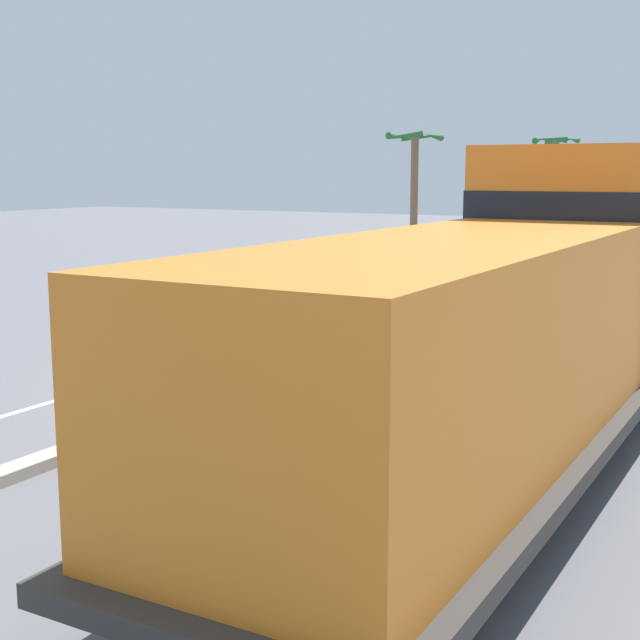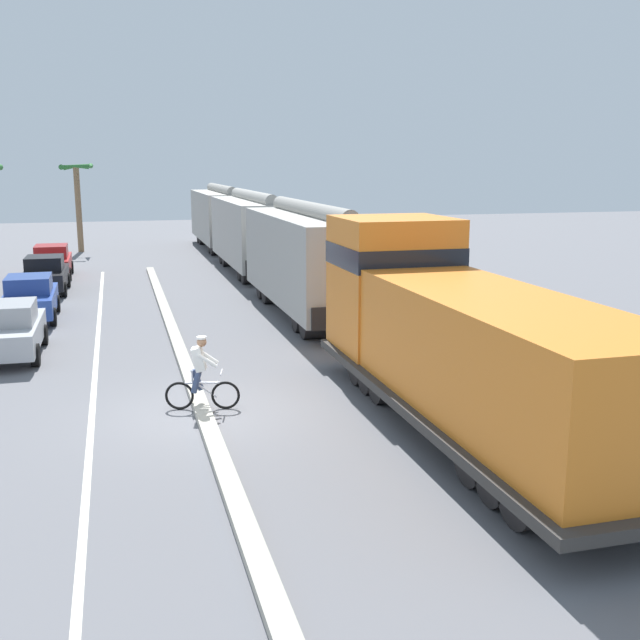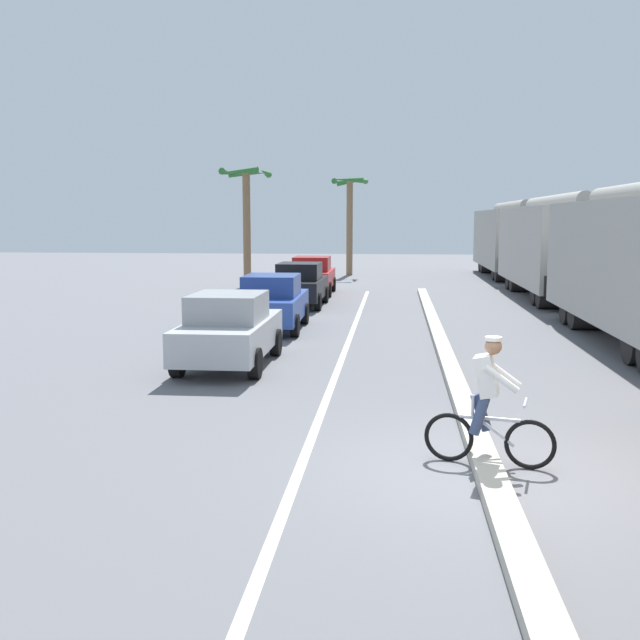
{
  "view_description": "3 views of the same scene",
  "coord_description": "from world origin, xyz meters",
  "views": [
    {
      "loc": [
        8.63,
        -12.82,
        3.81
      ],
      "look_at": [
        0.29,
        1.9,
        0.98
      ],
      "focal_mm": 50.0,
      "sensor_mm": 36.0,
      "label": 1
    },
    {
      "loc": [
        -1.68,
        -16.23,
        5.53
      ],
      "look_at": [
        3.12,
        1.31,
        1.72
      ],
      "focal_mm": 42.0,
      "sensor_mm": 36.0,
      "label": 2
    },
    {
      "loc": [
        -1.21,
        -9.4,
        3.22
      ],
      "look_at": [
        -2.99,
        8.42,
        0.8
      ],
      "focal_mm": 42.0,
      "sensor_mm": 36.0,
      "label": 3
    }
  ],
  "objects": [
    {
      "name": "parked_car_black",
      "position": [
        -4.69,
        17.99,
        0.82
      ],
      "size": [
        1.86,
        4.21,
        1.62
      ],
      "color": "black",
      "rests_on": "ground"
    },
    {
      "name": "palm_tree_near",
      "position": [
        -3.82,
        33.79,
        4.07
      ],
      "size": [
        2.24,
        2.3,
        5.66
      ],
      "color": "#846647",
      "rests_on": "ground"
    },
    {
      "name": "lane_stripe",
      "position": [
        -2.4,
        6.0,
        0.0
      ],
      "size": [
        0.14,
        36.0,
        0.01
      ],
      "primitive_type": "cube",
      "color": "silver",
      "rests_on": "ground"
    },
    {
      "name": "cyclist",
      "position": [
        0.03,
        0.29,
        0.82
      ],
      "size": [
        1.68,
        0.56,
        1.71
      ],
      "color": "black",
      "rests_on": "ground"
    },
    {
      "name": "parked_car_red",
      "position": [
        -4.74,
        22.63,
        0.82
      ],
      "size": [
        1.87,
        4.22,
        1.62
      ],
      "color": "red",
      "rests_on": "ground"
    },
    {
      "name": "hopper_car_trailing",
      "position": [
        5.17,
        33.45,
        2.08
      ],
      "size": [
        2.9,
        10.6,
        4.18
      ],
      "color": "#A3A199",
      "rests_on": "ground"
    },
    {
      "name": "ground_plane",
      "position": [
        0.0,
        0.0,
        0.0
      ],
      "size": [
        120.0,
        120.0,
        0.0
      ],
      "primitive_type": "plane",
      "color": "slate"
    },
    {
      "name": "parked_car_blue",
      "position": [
        -4.74,
        11.99,
        0.82
      ],
      "size": [
        1.89,
        4.23,
        1.62
      ],
      "color": "#28479E",
      "rests_on": "ground"
    },
    {
      "name": "median_curb",
      "position": [
        0.0,
        6.0,
        0.08
      ],
      "size": [
        0.36,
        36.0,
        0.16
      ],
      "primitive_type": "cube",
      "color": "#B2AD9E",
      "rests_on": "ground"
    },
    {
      "name": "hopper_car_middle",
      "position": [
        5.17,
        21.85,
        2.08
      ],
      "size": [
        2.9,
        10.6,
        4.18
      ],
      "color": "#AEACA4",
      "rests_on": "ground"
    },
    {
      "name": "hopper_car_lead",
      "position": [
        5.17,
        10.25,
        2.08
      ],
      "size": [
        2.9,
        10.6,
        4.18
      ],
      "color": "#A6A39C",
      "rests_on": "ground"
    },
    {
      "name": "parked_car_silver",
      "position": [
        -4.8,
        6.55,
        0.82
      ],
      "size": [
        1.85,
        4.21,
        1.62
      ],
      "color": "#B7BABF",
      "rests_on": "ground"
    },
    {
      "name": "locomotive",
      "position": [
        5.17,
        -1.91,
        1.8
      ],
      "size": [
        3.1,
        11.61,
        4.2
      ],
      "color": "orange",
      "rests_on": "ground"
    }
  ]
}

